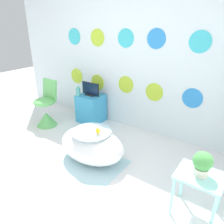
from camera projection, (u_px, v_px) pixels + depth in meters
ground_plane at (38, 181)px, 2.64m from camera, size 12.00×12.00×0.00m
wall_back_dotted at (126, 53)px, 3.61m from camera, size 5.08×0.05×2.60m
rug at (90, 163)px, 2.98m from camera, size 0.91×0.72×0.01m
bathtub at (92, 145)px, 2.99m from camera, size 0.96×0.65×0.45m
rubber_duck at (98, 131)px, 2.81m from camera, size 0.07×0.07×0.08m
chair at (46, 111)px, 3.96m from camera, size 0.39×0.39×0.84m
tv_cabinet at (91, 108)px, 4.13m from camera, size 0.44×0.42×0.52m
tv at (90, 90)px, 3.99m from camera, size 0.38×0.12×0.24m
vase at (78, 92)px, 3.97m from camera, size 0.08×0.08×0.17m
side_table at (199, 183)px, 2.07m from camera, size 0.43×0.35×0.47m
potted_plant_left at (203, 163)px, 1.98m from camera, size 0.18×0.18×0.24m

